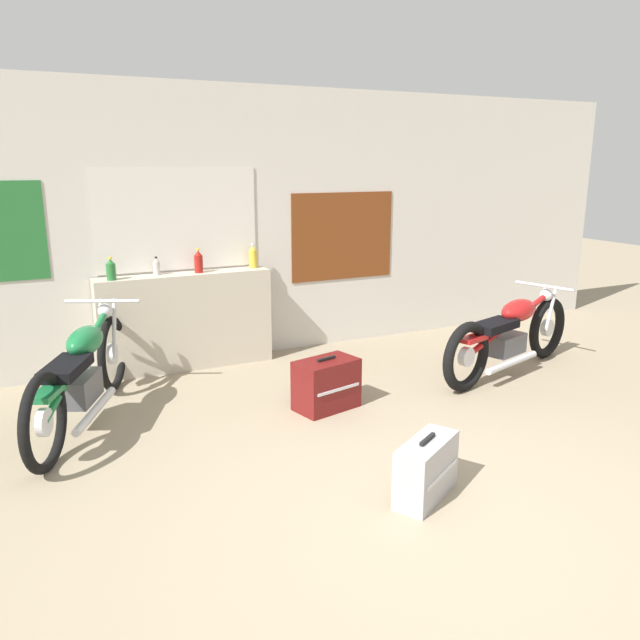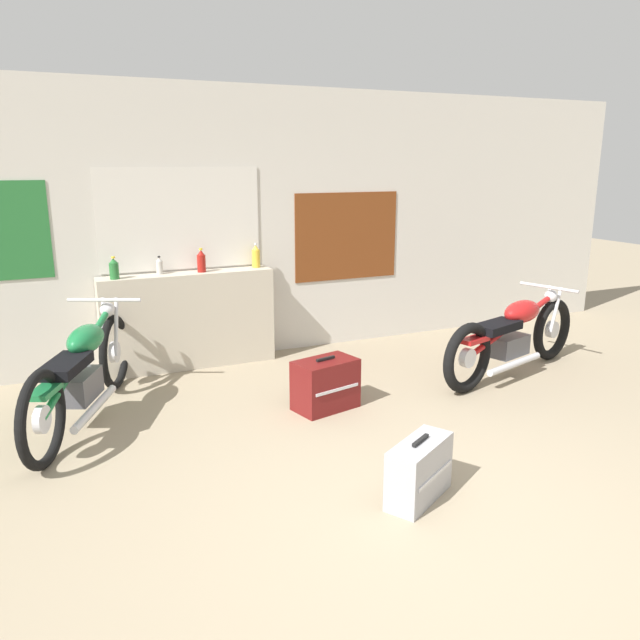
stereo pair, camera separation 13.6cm
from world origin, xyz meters
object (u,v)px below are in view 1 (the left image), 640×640
object	(u,v)px
bottle_leftmost	(111,270)
motorcycle_red	(511,334)
bottle_left_center	(156,267)
motorcycle_green	(83,372)
hard_case_darkred	(326,384)
bottle_center	(199,262)
bottle_right_center	(253,257)
hard_case_silver	(426,469)

from	to	relation	value
bottle_leftmost	motorcycle_red	size ratio (longest dim) A/B	0.10
bottle_left_center	motorcycle_green	size ratio (longest dim) A/B	0.09
bottle_leftmost	motorcycle_red	world-z (taller)	bottle_leftmost
bottle_leftmost	bottle_left_center	world-z (taller)	bottle_leftmost
bottle_leftmost	hard_case_darkred	bearing A→B (deg)	-46.37
bottle_center	hard_case_darkred	distance (m)	1.92
bottle_left_center	bottle_center	distance (m)	0.41
motorcycle_red	hard_case_darkred	world-z (taller)	motorcycle_red
bottle_right_center	bottle_leftmost	bearing A→B (deg)	-176.45
motorcycle_green	bottle_left_center	bearing A→B (deg)	52.75
hard_case_silver	bottle_center	bearing A→B (deg)	99.79
bottle_left_center	motorcycle_red	xyz separation A→B (m)	(3.08, -1.61, -0.65)
bottle_right_center	hard_case_darkred	world-z (taller)	bottle_right_center
bottle_center	hard_case_silver	distance (m)	3.33
bottle_right_center	motorcycle_red	xyz separation A→B (m)	(2.09, -1.60, -0.68)
bottle_center	hard_case_darkred	bearing A→B (deg)	-68.30
bottle_leftmost	motorcycle_red	xyz separation A→B (m)	(3.52, -1.51, -0.67)
bottle_right_center	bottle_center	bearing A→B (deg)	-175.69
motorcycle_red	hard_case_darkred	bearing A→B (deg)	-178.87
bottle_right_center	hard_case_silver	world-z (taller)	bottle_right_center
motorcycle_red	hard_case_silver	size ratio (longest dim) A/B	3.72
bottle_right_center	hard_case_darkred	size ratio (longest dim) A/B	0.44
bottle_center	motorcycle_red	size ratio (longest dim) A/B	0.12
bottle_right_center	hard_case_darkred	xyz separation A→B (m)	(0.05, -1.64, -0.87)
bottle_right_center	motorcycle_red	bearing A→B (deg)	-37.39
bottle_center	hard_case_darkred	size ratio (longest dim) A/B	0.41
bottle_center	bottle_right_center	world-z (taller)	bottle_right_center
bottle_leftmost	motorcycle_green	xyz separation A→B (m)	(-0.40, -1.00, -0.63)
hard_case_silver	hard_case_darkred	bearing A→B (deg)	86.84
motorcycle_red	hard_case_darkred	xyz separation A→B (m)	(-2.04, -0.04, -0.19)
bottle_left_center	hard_case_silver	world-z (taller)	bottle_left_center
bottle_leftmost	hard_case_silver	bearing A→B (deg)	-66.03
bottle_leftmost	bottle_right_center	xyz separation A→B (m)	(1.43, 0.09, 0.02)
hard_case_silver	motorcycle_green	bearing A→B (deg)	130.14
bottle_leftmost	bottle_left_center	size ratio (longest dim) A/B	1.21
bottle_left_center	hard_case_darkred	xyz separation A→B (m)	(1.04, -1.65, -0.84)
bottle_leftmost	motorcycle_red	distance (m)	3.88
hard_case_silver	bottle_leftmost	bearing A→B (deg)	113.97
bottle_leftmost	hard_case_darkred	world-z (taller)	bottle_leftmost
bottle_center	bottle_left_center	bearing A→B (deg)	172.13
bottle_center	hard_case_silver	bearing A→B (deg)	-80.21
bottle_right_center	motorcycle_green	distance (m)	2.23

